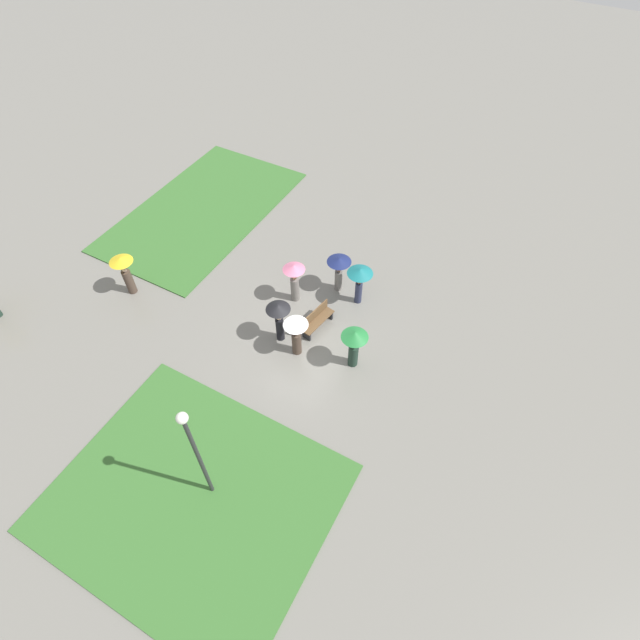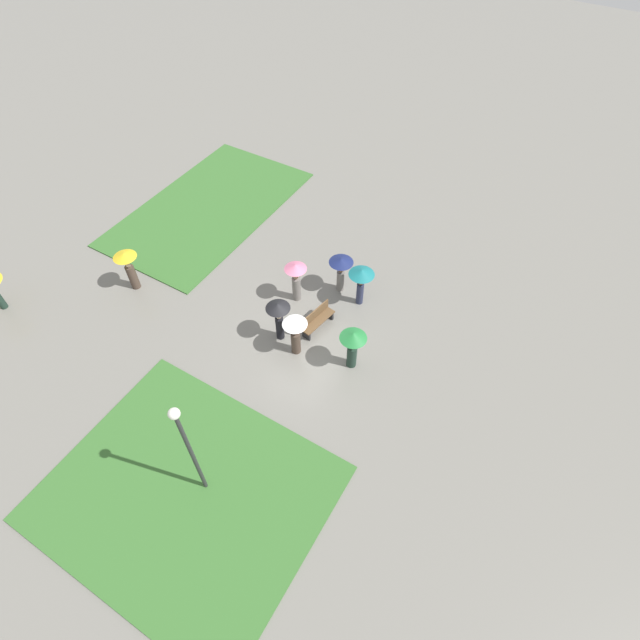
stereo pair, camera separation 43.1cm
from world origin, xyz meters
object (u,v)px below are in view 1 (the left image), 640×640
(park_bench, at_px, (317,319))
(crowd_person_navy, at_px, (339,267))
(crowd_person_pink, at_px, (294,277))
(lone_walker_mid_plaza, at_px, (125,271))
(crowd_person_green, at_px, (354,342))
(crowd_person_teal, at_px, (360,277))
(crowd_person_white, at_px, (296,330))
(crowd_person_black, at_px, (279,316))
(lamp_post, at_px, (194,447))

(park_bench, height_order, crowd_person_navy, crowd_person_navy)
(crowd_person_pink, distance_m, lone_walker_mid_plaza, 6.97)
(crowd_person_green, bearing_deg, crowd_person_navy, 104.64)
(crowd_person_teal, relative_size, crowd_person_green, 0.99)
(crowd_person_green, relative_size, lone_walker_mid_plaza, 0.98)
(crowd_person_pink, bearing_deg, crowd_person_white, -96.80)
(lone_walker_mid_plaza, bearing_deg, park_bench, 96.10)
(crowd_person_pink, relative_size, crowd_person_black, 0.99)
(park_bench, bearing_deg, lamp_post, -167.39)
(crowd_person_navy, distance_m, crowd_person_green, 3.96)
(crowd_person_navy, height_order, lone_walker_mid_plaza, lone_walker_mid_plaza)
(park_bench, distance_m, crowd_person_navy, 2.45)
(crowd_person_pink, xyz_separation_m, crowd_person_navy, (1.39, -1.30, -0.00))
(park_bench, xyz_separation_m, crowd_person_white, (-1.44, 0.06, 0.83))
(lamp_post, bearing_deg, crowd_person_black, 12.06)
(lamp_post, relative_size, crowd_person_navy, 2.71)
(park_bench, bearing_deg, lone_walker_mid_plaza, 114.46)
(lamp_post, xyz_separation_m, crowd_person_pink, (8.34, 1.90, -1.76))
(park_bench, height_order, lone_walker_mid_plaza, lone_walker_mid_plaza)
(crowd_person_black, distance_m, lone_walker_mid_plaza, 6.93)
(park_bench, bearing_deg, crowd_person_green, -104.12)
(crowd_person_black, bearing_deg, crowd_person_white, 29.64)
(lone_walker_mid_plaza, bearing_deg, crowd_person_pink, 106.69)
(park_bench, relative_size, lone_walker_mid_plaza, 0.87)
(lamp_post, height_order, crowd_person_black, lamp_post)
(crowd_person_pink, bearing_deg, park_bench, -69.78)
(crowd_person_navy, xyz_separation_m, crowd_person_black, (-3.48, 0.73, 0.10))
(crowd_person_green, bearing_deg, lamp_post, -125.31)
(crowd_person_teal, height_order, crowd_person_black, crowd_person_black)
(crowd_person_teal, bearing_deg, park_bench, 95.22)
(crowd_person_navy, distance_m, lone_walker_mid_plaza, 8.77)
(crowd_person_teal, bearing_deg, crowd_person_pink, 52.89)
(crowd_person_teal, xyz_separation_m, crowd_person_black, (-3.23, 1.79, -0.06))
(crowd_person_green, xyz_separation_m, lone_walker_mid_plaza, (-1.14, 9.89, -0.10))
(crowd_person_pink, xyz_separation_m, crowd_person_teal, (1.14, -2.36, 0.15))
(crowd_person_navy, relative_size, lone_walker_mid_plaza, 0.92)
(crowd_person_teal, height_order, crowd_person_navy, crowd_person_teal)
(lamp_post, relative_size, crowd_person_green, 2.53)
(park_bench, bearing_deg, crowd_person_teal, -12.17)
(crowd_person_pink, xyz_separation_m, crowd_person_white, (-2.36, -1.47, 0.05))
(crowd_person_teal, relative_size, crowd_person_black, 0.96)
(crowd_person_pink, relative_size, crowd_person_teal, 1.03)
(crowd_person_black, bearing_deg, crowd_person_teal, 106.95)
(lamp_post, xyz_separation_m, crowd_person_white, (5.98, 0.43, -1.71))
(lamp_post, height_order, lone_walker_mid_plaza, lamp_post)
(park_bench, distance_m, crowd_person_green, 2.40)
(crowd_person_white, relative_size, lone_walker_mid_plaza, 0.99)
(crowd_person_navy, bearing_deg, crowd_person_teal, -159.04)
(park_bench, bearing_deg, crowd_person_black, 150.31)
(crowd_person_black, relative_size, crowd_person_green, 1.03)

